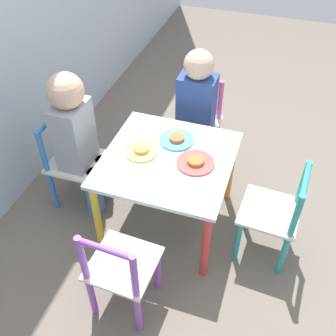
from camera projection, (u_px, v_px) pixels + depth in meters
ground_plane at (168, 218)px, 2.11m from camera, size 6.00×6.00×0.00m
kids_table at (168, 167)px, 1.86m from camera, size 0.59×0.59×0.43m
chair_blue at (73, 163)px, 2.06m from camera, size 0.26×0.26×0.52m
chair_pink at (197, 125)px, 2.30m from camera, size 0.26×0.26×0.52m
chair_teal at (274, 215)px, 1.79m from camera, size 0.28×0.28×0.52m
chair_purple at (121, 271)px, 1.58m from camera, size 0.27×0.27×0.52m
child_back at (76, 132)px, 1.89m from camera, size 0.20×0.22×0.79m
child_right at (196, 103)px, 2.13m from camera, size 0.21×0.20×0.75m
plate_back at (141, 150)px, 1.84m from camera, size 0.16×0.16×0.03m
plate_right at (177, 139)px, 1.90m from camera, size 0.17×0.17×0.03m
plate_front at (195, 162)px, 1.78m from camera, size 0.18×0.18×0.03m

